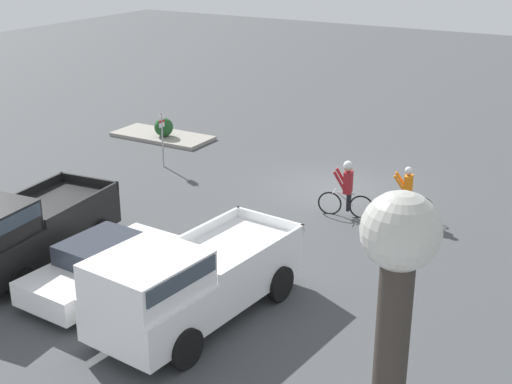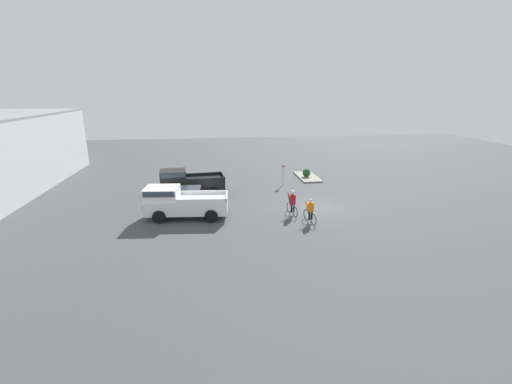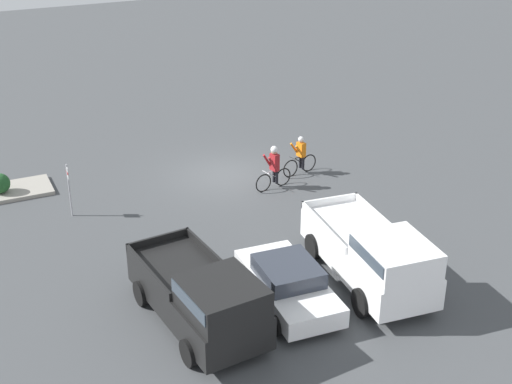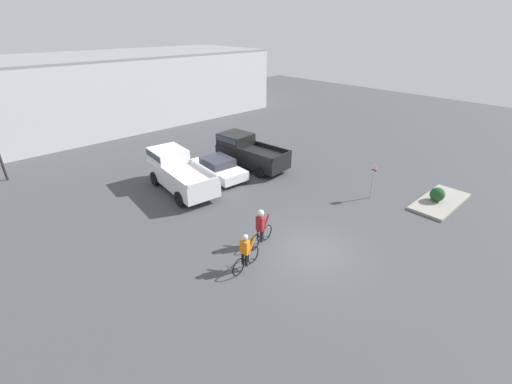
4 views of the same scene
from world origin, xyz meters
name	(u,v)px [view 2 (image 2 of 4)]	position (x,y,z in m)	size (l,w,h in m)	color
ground_plane	(314,207)	(0.00, 0.00, 0.00)	(80.00, 80.00, 0.00)	#424447
pickup_truck_0	(180,202)	(-0.83, 9.80, 1.14)	(2.69, 5.73, 2.18)	white
sedan_0	(188,196)	(1.92, 9.45, 0.67)	(2.22, 4.35, 1.34)	white
pickup_truck_1	(187,182)	(4.68, 9.63, 1.10)	(2.67, 5.42, 2.13)	black
cyclist_0	(292,202)	(-1.31, 2.02, 0.94)	(1.74, 0.53, 1.83)	black
cyclist_1	(310,211)	(-2.95, 1.19, 0.81)	(1.74, 0.53, 1.68)	black
fire_lane_sign	(283,172)	(6.56, 1.02, 1.26)	(0.06, 0.30, 2.08)	#9E9EA3
curb_island	(307,177)	(8.94, -2.02, 0.07)	(4.30, 1.87, 0.15)	gray
shrub	(306,173)	(8.71, -1.85, 0.55)	(0.79, 0.79, 0.79)	#1E4C23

